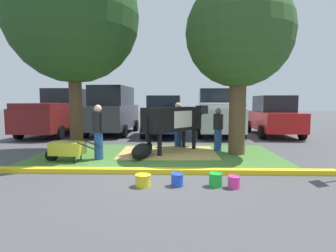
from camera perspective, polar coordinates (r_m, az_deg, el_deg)
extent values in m
plane|color=#4C4C4F|center=(6.73, -2.13, -10.04)|extent=(80.00, 80.00, 0.00)
cube|color=#477A33|center=(8.96, -2.34, -6.09)|extent=(7.80, 4.07, 0.02)
cube|color=yellow|center=(6.82, -3.63, -9.31)|extent=(9.00, 0.24, 0.12)
cube|color=tan|center=(9.33, -0.05, -5.53)|extent=(3.26, 2.48, 0.04)
cylinder|color=#4C3823|center=(9.38, -18.60, 3.23)|extent=(0.41, 0.41, 2.97)
sphere|color=#23471E|center=(9.74, -19.15, 20.77)|extent=(4.16, 4.16, 4.16)
cylinder|color=brown|center=(9.26, 14.20, 2.57)|extent=(0.54, 0.54, 2.72)
sphere|color=#2D5123|center=(9.49, 14.58, 18.20)|extent=(3.43, 3.43, 3.43)
cube|color=black|center=(9.38, 0.96, 1.47)|extent=(2.07, 2.17, 0.80)
cube|color=white|center=(9.49, 1.58, 1.52)|extent=(1.14, 1.15, 0.56)
cylinder|color=black|center=(10.38, 5.99, 2.37)|extent=(0.66, 0.68, 0.58)
cube|color=black|center=(10.62, 7.07, 3.40)|extent=(0.49, 0.50, 0.32)
cube|color=white|center=(10.79, 7.71, 3.21)|extent=(0.23, 0.22, 0.20)
cylinder|color=black|center=(10.26, 3.25, -2.56)|extent=(0.14, 0.14, 0.75)
cylinder|color=black|center=(9.95, 5.39, -2.82)|extent=(0.14, 0.14, 0.75)
cylinder|color=black|center=(9.04, -3.93, -3.64)|extent=(0.14, 0.14, 0.75)
cylinder|color=black|center=(8.68, -1.76, -4.00)|extent=(0.14, 0.14, 0.75)
cylinder|color=black|center=(8.56, -4.53, -0.59)|extent=(0.06, 0.06, 0.70)
ellipsoid|color=black|center=(8.41, -5.54, -5.27)|extent=(0.72, 1.18, 0.48)
cube|color=black|center=(8.96, -4.19, -4.47)|extent=(0.26, 0.32, 0.22)
cube|color=silver|center=(9.07, -3.94, -4.35)|extent=(0.11, 0.08, 0.16)
cylinder|color=black|center=(8.82, -5.83, -5.96)|extent=(0.18, 0.36, 0.10)
cylinder|color=#23478C|center=(10.42, 2.11, -2.10)|extent=(0.26, 0.26, 0.87)
cylinder|color=black|center=(10.35, 2.12, 1.93)|extent=(0.34, 0.34, 0.60)
sphere|color=beige|center=(10.33, 2.13, 4.24)|extent=(0.24, 0.24, 0.24)
cylinder|color=black|center=(10.29, 3.31, 2.08)|extent=(0.09, 0.09, 0.57)
cylinder|color=black|center=(10.40, 0.95, 2.12)|extent=(0.09, 0.09, 0.57)
cylinder|color=#23478C|center=(8.49, -14.23, -4.05)|extent=(0.26, 0.26, 0.85)
cylinder|color=black|center=(8.41, -14.34, 0.77)|extent=(0.34, 0.34, 0.58)
sphere|color=beige|center=(8.39, -14.41, 3.54)|extent=(0.23, 0.23, 0.23)
cylinder|color=black|center=(8.59, -15.15, 1.04)|extent=(0.09, 0.09, 0.55)
cylinder|color=black|center=(8.22, -13.51, 0.89)|extent=(0.09, 0.09, 0.55)
cylinder|color=#23478C|center=(9.86, 10.33, -2.89)|extent=(0.26, 0.26, 0.77)
cylinder|color=black|center=(9.79, 10.39, 0.90)|extent=(0.34, 0.34, 0.53)
sphere|color=#8C664C|center=(9.77, 10.43, 3.07)|extent=(0.21, 0.21, 0.21)
cylinder|color=black|center=(9.58, 10.89, 0.96)|extent=(0.09, 0.09, 0.51)
cylinder|color=black|center=(9.99, 9.91, 1.15)|extent=(0.09, 0.09, 0.51)
cube|color=gold|center=(8.50, -20.16, -4.36)|extent=(0.95, 0.68, 0.36)
cylinder|color=black|center=(8.77, -23.05, -5.63)|extent=(0.37, 0.13, 0.36)
cylinder|color=black|center=(8.23, -18.92, -6.62)|extent=(0.04, 0.04, 0.24)
cylinder|color=black|center=(8.62, -17.65, -6.05)|extent=(0.04, 0.04, 0.24)
cylinder|color=black|center=(8.01, -16.74, -3.97)|extent=(0.53, 0.09, 0.23)
cylinder|color=black|center=(8.41, -15.55, -3.50)|extent=(0.53, 0.09, 0.23)
cylinder|color=yellow|center=(5.83, -5.23, -11.26)|extent=(0.32, 0.32, 0.25)
torus|color=yellow|center=(5.79, -5.24, -10.09)|extent=(0.34, 0.34, 0.02)
cylinder|color=blue|center=(5.83, 1.91, -11.17)|extent=(0.25, 0.25, 0.26)
torus|color=blue|center=(5.80, 1.92, -9.97)|extent=(0.28, 0.28, 0.02)
cylinder|color=green|center=(5.89, 9.86, -11.00)|extent=(0.27, 0.27, 0.27)
torus|color=green|center=(5.85, 9.88, -9.73)|extent=(0.30, 0.30, 0.02)
cylinder|color=#EA3893|center=(5.87, 13.54, -11.30)|extent=(0.24, 0.24, 0.24)
torus|color=#EA3893|center=(5.83, 13.56, -10.17)|extent=(0.26, 0.26, 0.02)
cube|color=maroon|center=(15.38, -22.05, 1.55)|extent=(2.22, 5.48, 1.10)
cube|color=black|center=(16.21, -20.71, 5.48)|extent=(1.91, 1.88, 1.00)
cube|color=maroon|center=(14.27, -24.29, 3.89)|extent=(2.01, 2.78, 0.24)
cylinder|color=black|center=(17.43, -22.41, 0.12)|extent=(0.25, 0.65, 0.64)
cylinder|color=black|center=(16.64, -16.23, 0.08)|extent=(0.25, 0.65, 0.64)
cylinder|color=black|center=(14.39, -28.63, -1.15)|extent=(0.25, 0.65, 0.64)
cylinder|color=black|center=(13.42, -21.42, -1.29)|extent=(0.25, 0.65, 0.64)
cube|color=#3D3D42|center=(14.89, -11.39, 1.91)|extent=(2.09, 4.68, 1.20)
cube|color=black|center=(14.87, -11.47, 6.15)|extent=(1.80, 3.27, 1.00)
cylinder|color=black|center=(16.63, -13.14, 0.16)|extent=(0.25, 0.65, 0.64)
cylinder|color=black|center=(16.17, -6.69, 0.12)|extent=(0.25, 0.65, 0.64)
cylinder|color=black|center=(13.82, -16.79, -0.97)|extent=(0.25, 0.65, 0.64)
cylinder|color=black|center=(13.26, -9.09, -1.06)|extent=(0.25, 0.65, 0.64)
cube|color=navy|center=(14.06, -0.65, 1.21)|extent=(1.98, 4.47, 0.90)
cube|color=black|center=(14.03, -0.65, 4.67)|extent=(1.67, 2.26, 0.80)
cylinder|color=black|center=(15.61, -3.51, -0.04)|extent=(0.25, 0.65, 0.64)
cylinder|color=black|center=(15.48, 3.11, -0.09)|extent=(0.25, 0.65, 0.64)
cylinder|color=black|center=(12.80, -5.19, -1.25)|extent=(0.25, 0.65, 0.64)
cylinder|color=black|center=(12.64, 2.89, -1.32)|extent=(0.25, 0.65, 0.64)
cube|color=silver|center=(14.67, 10.26, 1.69)|extent=(2.22, 5.48, 1.10)
cube|color=black|center=(15.58, 9.95, 5.77)|extent=(1.91, 1.88, 1.00)
cube|color=silver|center=(13.44, 10.86, 4.21)|extent=(2.01, 2.78, 0.24)
cylinder|color=black|center=(16.38, 6.09, 0.19)|extent=(0.25, 0.65, 0.64)
cylinder|color=black|center=(16.58, 13.01, 0.14)|extent=(0.25, 0.65, 0.64)
cylinder|color=black|center=(12.90, 6.64, -1.21)|extent=(0.25, 0.65, 0.64)
cylinder|color=black|center=(13.14, 15.38, -1.25)|extent=(0.25, 0.65, 0.64)
cube|color=red|center=(14.91, 20.97, 1.09)|extent=(1.98, 4.47, 0.90)
cube|color=black|center=(14.88, 21.08, 4.36)|extent=(1.67, 2.26, 0.80)
cylinder|color=black|center=(16.10, 16.38, -0.09)|extent=(0.25, 0.65, 0.64)
cylinder|color=black|center=(16.58, 22.46, -0.13)|extent=(0.25, 0.65, 0.64)
cylinder|color=black|center=(13.33, 18.99, -1.25)|extent=(0.25, 0.65, 0.64)
cylinder|color=black|center=(13.91, 26.17, -1.25)|extent=(0.25, 0.65, 0.64)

